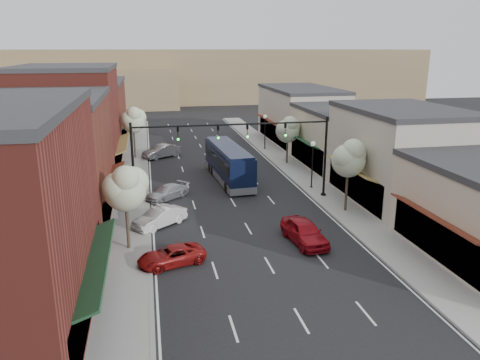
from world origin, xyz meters
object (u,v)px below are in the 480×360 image
lamp_post_near (313,157)px  lamp_post_far (265,126)px  tree_left_near (126,187)px  coach_bus (228,163)px  parked_car_c (167,192)px  tree_right_near (349,157)px  parked_car_b (160,217)px  parked_car_e (161,151)px  parked_car_a (171,256)px  tree_right_far (288,129)px  signal_mast_left (163,152)px  tree_left_far (134,120)px  red_hatchback (304,232)px  signal_mast_right (299,146)px

lamp_post_near → lamp_post_far: size_ratio=1.00×
tree_left_near → coach_bus: size_ratio=0.50×
lamp_post_near → parked_car_c: bearing=-178.0°
parked_car_c → tree_right_near: bearing=26.5°
lamp_post_near → parked_car_b: bearing=-154.2°
tree_right_near → tree_left_near: 17.08m
parked_car_c → parked_car_e: bearing=140.1°
coach_bus → parked_car_a: size_ratio=2.79×
tree_right_far → parked_car_c: (-13.72, -9.89, -3.39)m
signal_mast_left → tree_left_near: 8.48m
tree_right_near → parked_car_c: tree_right_near is taller
tree_right_far → tree_left_far: bearing=160.1°
parked_car_b → parked_car_c: parked_car_b is taller
lamp_post_far → parked_car_e: (-13.07, -1.99, -2.24)m
lamp_post_far → coach_bus: lamp_post_far is taller
tree_left_far → parked_car_c: tree_left_far is taller
coach_bus → signal_mast_left: bearing=-137.2°
parked_car_a → parked_car_e: bearing=162.1°
tree_right_near → red_hatchback: (-5.24, -5.15, -3.66)m
signal_mast_right → lamp_post_near: bearing=48.9°
parked_car_a → signal_mast_right: bearing=116.4°
signal_mast_left → lamp_post_near: size_ratio=1.85×
lamp_post_far → red_hatchback: lamp_post_far is taller
parked_car_a → tree_left_far: bearing=168.0°
parked_car_b → parked_car_c: (0.83, 6.32, -0.09)m
lamp_post_far → parked_car_e: size_ratio=0.96×
tree_right_far → tree_right_near: bearing=-90.0°
red_hatchback → tree_left_far: bearing=105.9°
coach_bus → parked_car_c: (-6.17, -4.70, -1.19)m
parked_car_c → tree_left_far: bearing=150.7°
parked_car_a → parked_car_c: parked_car_c is taller
signal_mast_right → parked_car_e: bearing=121.2°
lamp_post_far → red_hatchback: (-4.69, -29.20, -2.21)m
tree_left_near → lamp_post_far: (16.05, 28.06, -1.22)m
tree_left_near → parked_car_b: bearing=61.5°
lamp_post_far → parked_car_c: 22.39m
lamp_post_far → red_hatchback: 29.66m
signal_mast_left → parked_car_a: signal_mast_left is taller
parked_car_a → parked_car_e: 28.74m
lamp_post_near → parked_car_a: lamp_post_near is taller
tree_right_near → parked_car_a: 16.06m
tree_right_near → parked_car_c: size_ratio=1.44×
tree_left_near → red_hatchback: size_ratio=1.22×
signal_mast_right → lamp_post_near: 3.69m
red_hatchback → parked_car_c: size_ratio=1.13×
tree_right_far → signal_mast_right: bearing=-102.9°
parked_car_c → lamp_post_far: bearing=104.2°
lamp_post_far → red_hatchback: bearing=-99.1°
tree_right_far → parked_car_e: tree_right_far is taller
tree_left_far → parked_car_b: size_ratio=1.46×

